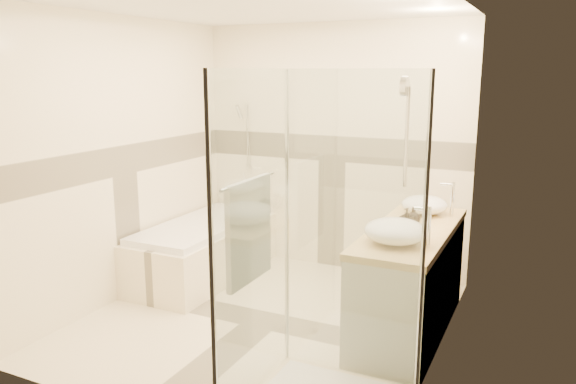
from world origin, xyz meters
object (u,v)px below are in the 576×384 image
at_px(shower_enclosure, 310,331).
at_px(vessel_sink_near, 424,205).
at_px(vanity, 409,281).
at_px(amenity_bottle_a, 406,220).
at_px(bathtub, 204,247).
at_px(vessel_sink_far, 395,231).
at_px(amenity_bottle_b, 413,216).

relative_size(shower_enclosure, vessel_sink_near, 5.37).
relative_size(vanity, amenity_bottle_a, 8.87).
height_order(bathtub, vessel_sink_far, vessel_sink_far).
relative_size(bathtub, vessel_sink_far, 3.92).
bearing_deg(shower_enclosure, amenity_bottle_b, 78.88).
xyz_separation_m(vessel_sink_far, amenity_bottle_b, (0.00, 0.53, -0.02)).
distance_m(vanity, amenity_bottle_b, 0.51).
bearing_deg(vanity, vessel_sink_far, -92.74).
relative_size(bathtub, vessel_sink_near, 4.48).
relative_size(vanity, shower_enclosure, 0.79).
height_order(vessel_sink_near, amenity_bottle_a, amenity_bottle_a).
bearing_deg(vanity, amenity_bottle_a, -100.56).
bearing_deg(vanity, vessel_sink_near, 92.24).
bearing_deg(vessel_sink_near, amenity_bottle_b, -90.00).
distance_m(vessel_sink_far, amenity_bottle_a, 0.31).
distance_m(bathtub, amenity_bottle_b, 2.23).
distance_m(bathtub, vessel_sink_near, 2.22).
bearing_deg(amenity_bottle_a, vessel_sink_far, -90.00).
bearing_deg(bathtub, amenity_bottle_b, -6.26).
bearing_deg(shower_enclosure, amenity_bottle_a, 76.81).
bearing_deg(amenity_bottle_a, vanity, 79.44).
bearing_deg(vessel_sink_far, amenity_bottle_b, 90.00).
height_order(amenity_bottle_a, amenity_bottle_b, amenity_bottle_a).
bearing_deg(amenity_bottle_a, vessel_sink_near, 90.00).
relative_size(amenity_bottle_a, amenity_bottle_b, 1.29).
xyz_separation_m(vessel_sink_near, amenity_bottle_a, (0.00, -0.62, 0.02)).
height_order(shower_enclosure, vessel_sink_far, shower_enclosure).
bearing_deg(shower_enclosure, vessel_sink_far, 72.27).
relative_size(vanity, vessel_sink_near, 4.27).
bearing_deg(amenity_bottle_b, vessel_sink_far, -90.00).
height_order(bathtub, amenity_bottle_b, amenity_bottle_b).
height_order(shower_enclosure, amenity_bottle_a, shower_enclosure).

